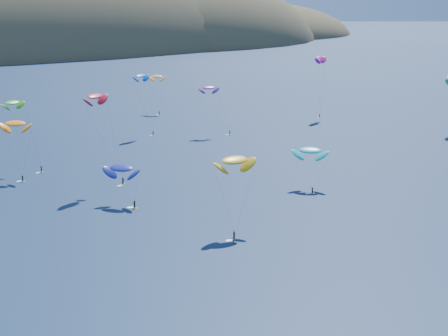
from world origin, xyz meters
TOP-DOWN VIEW (x-y plane):
  - island at (39.40, 562.36)m, footprint 730.00×300.00m
  - kitesurfer_1 at (-41.22, 128.82)m, footprint 10.38×12.12m
  - kitesurfer_2 at (-2.84, 62.71)m, footprint 10.24×10.26m
  - kitesurfer_3 at (-40.10, 137.40)m, footprint 10.12×11.86m
  - kitesurfer_4 at (11.23, 164.84)m, footprint 8.79×9.20m
  - kitesurfer_5 at (30.74, 80.40)m, footprint 10.59×12.04m
  - kitesurfer_6 at (34.16, 153.31)m, footprint 10.80×9.63m
  - kitesurfer_8 at (92.20, 162.45)m, footprint 10.15×9.85m
  - kitesurfer_9 at (-21.97, 109.63)m, footprint 11.15×8.99m
  - kitesurfer_10 at (-21.22, 91.15)m, footprint 10.38×12.10m
  - kitesurfer_11 at (32.20, 202.68)m, footprint 8.27×12.48m

SIDE VIEW (x-z plane):
  - island at x=39.40m, z-range -115.74..94.26m
  - kitesurfer_10 at x=-21.22m, z-range 3.27..15.45m
  - kitesurfer_5 at x=30.74m, z-range 3.84..17.02m
  - kitesurfer_1 at x=-41.22m, z-range 6.63..25.22m
  - kitesurfer_11 at x=32.20m, z-range 6.89..25.06m
  - kitesurfer_2 at x=-2.84m, z-range 6.66..25.75m
  - kitesurfer_6 at x=34.16m, z-range 7.72..27.67m
  - kitesurfer_3 at x=-40.10m, z-range 9.25..32.00m
  - kitesurfer_4 at x=11.23m, z-range 10.00..34.54m
  - kitesurfer_8 at x=92.20m, z-range 11.40..39.46m
  - kitesurfer_9 at x=-21.97m, z-range 11.45..39.45m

